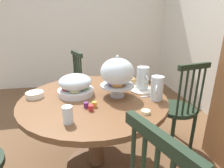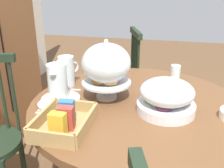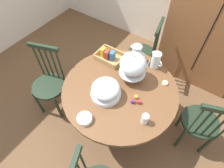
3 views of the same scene
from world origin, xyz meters
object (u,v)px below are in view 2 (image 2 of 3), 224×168
china_plate_small (52,104)px  milk_pitcher (67,72)px  pastry_stand_with_dome (106,66)px  orange_juice_pitcher (58,84)px  windsor_chair_by_cabinet (119,87)px  butter_dish (100,75)px  cereal_basket (64,122)px  drinking_glass (175,73)px  china_plate_large (61,99)px  fruit_platter_covered (167,96)px  dining_table (137,135)px

china_plate_small → milk_pitcher: bearing=5.9°
pastry_stand_with_dome → orange_juice_pitcher: 0.29m
windsor_chair_by_cabinet → butter_dish: size_ratio=16.25×
china_plate_small → butter_dish: size_ratio=2.50×
windsor_chair_by_cabinet → milk_pitcher: windsor_chair_by_cabinet is taller
cereal_basket → drinking_glass: cereal_basket is taller
pastry_stand_with_dome → china_plate_small: size_ratio=2.29×
orange_juice_pitcher → milk_pitcher: 0.22m
pastry_stand_with_dome → china_plate_large: (-0.08, 0.25, -0.19)m
fruit_platter_covered → china_plate_small: fruit_platter_covered is taller
orange_juice_pitcher → windsor_chair_by_cabinet: bearing=-10.1°
cereal_basket → butter_dish: size_ratio=5.27×
milk_pitcher → china_plate_large: 0.23m
fruit_platter_covered → orange_juice_pitcher: orange_juice_pitcher is taller
china_plate_large → cereal_basket: bearing=-153.5°
butter_dish → milk_pitcher: bearing=141.4°
orange_juice_pitcher → drinking_glass: 0.78m
pastry_stand_with_dome → orange_juice_pitcher: pastry_stand_with_dome is taller
fruit_platter_covered → cereal_basket: bearing=121.8°
dining_table → pastry_stand_with_dome: size_ratio=3.49×
windsor_chair_by_cabinet → china_plate_large: windsor_chair_by_cabinet is taller
windsor_chair_by_cabinet → fruit_platter_covered: bearing=-155.1°
fruit_platter_covered → china_plate_small: (-0.08, 0.60, -0.07)m
butter_dish → pastry_stand_with_dome: bearing=-158.6°
cereal_basket → china_plate_small: size_ratio=2.11×
fruit_platter_covered → china_plate_small: size_ratio=2.00×
china_plate_large → drinking_glass: size_ratio=2.00×
windsor_chair_by_cabinet → china_plate_small: 1.06m
orange_juice_pitcher → china_plate_small: size_ratio=1.44×
china_plate_small → dining_table: bearing=-71.9°
cereal_basket → drinking_glass: bearing=-33.9°
dining_table → butter_dish: (0.36, 0.32, 0.22)m
dining_table → fruit_platter_covered: fruit_platter_covered is taller
windsor_chair_by_cabinet → butter_dish: bearing=175.3°
windsor_chair_by_cabinet → china_plate_large: bearing=170.1°
dining_table → milk_pitcher: size_ratio=6.23×
dining_table → windsor_chair_by_cabinet: windsor_chair_by_cabinet is taller
milk_pitcher → china_plate_large: milk_pitcher is taller
drinking_glass → butter_dish: bearing=93.2°
dining_table → drinking_glass: (0.38, -0.19, 0.27)m
pastry_stand_with_dome → drinking_glass: bearing=-46.8°
orange_juice_pitcher → china_plate_small: orange_juice_pitcher is taller
windsor_chair_by_cabinet → cereal_basket: (-1.20, 0.02, 0.33)m
orange_juice_pitcher → drinking_glass: size_ratio=1.96×
orange_juice_pitcher → butter_dish: size_ratio=3.59×
dining_table → windsor_chair_by_cabinet: bearing=17.9°
china_plate_large → china_plate_small: bearing=172.0°
fruit_platter_covered → drinking_glass: 0.45m
pastry_stand_with_dome → china_plate_large: size_ratio=1.56×
milk_pitcher → cereal_basket: 0.53m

